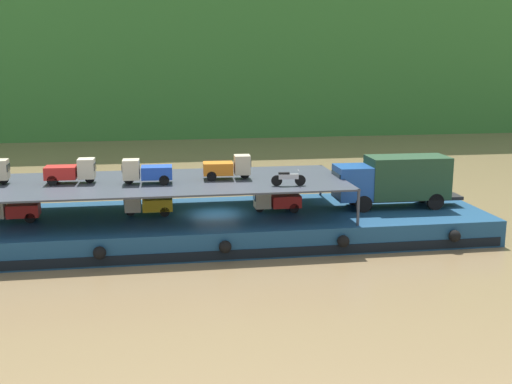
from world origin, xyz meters
TOP-DOWN VIEW (x-y plane):
  - ground_plane at (0.00, 0.00)m, footprint 400.00×400.00m
  - cargo_barge at (0.00, -0.03)m, footprint 31.57×9.26m
  - covered_lorry at (10.80, -0.12)m, footprint 7.89×2.41m
  - cargo_rack at (-3.80, 0.00)m, footprint 22.37×7.93m
  - mini_truck_lower_stern at (-11.28, -0.01)m, footprint 2.78×1.26m
  - mini_truck_lower_aft at (-3.93, 0.26)m, footprint 2.75×1.22m
  - mini_truck_lower_mid at (3.54, -0.08)m, footprint 2.74×1.20m
  - mini_truck_upper_mid at (-8.06, 0.29)m, footprint 2.77×1.24m
  - mini_truck_upper_fore at (-3.91, -0.51)m, footprint 2.76×1.24m
  - mini_truck_upper_bow at (0.72, 0.15)m, footprint 2.79×1.29m
  - motorcycle_upper_port at (3.75, -2.38)m, footprint 1.90×0.55m

SIDE VIEW (x-z plane):
  - ground_plane at x=0.00m, z-range 0.00..0.00m
  - cargo_barge at x=0.00m, z-range 0.00..1.50m
  - mini_truck_lower_stern at x=-11.28m, z-range 1.50..2.88m
  - mini_truck_lower_aft at x=-3.93m, z-range 1.50..2.88m
  - mini_truck_lower_mid at x=3.54m, z-range 1.50..2.88m
  - covered_lorry at x=10.80m, z-range 1.64..4.74m
  - cargo_rack at x=-3.80m, z-range 2.44..4.44m
  - motorcycle_upper_port at x=3.75m, z-range 3.50..4.37m
  - mini_truck_upper_mid at x=-8.06m, z-range 3.50..4.88m
  - mini_truck_upper_fore at x=-3.91m, z-range 3.50..4.88m
  - mini_truck_upper_bow at x=0.72m, z-range 3.50..4.88m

